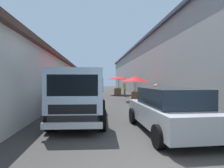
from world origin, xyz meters
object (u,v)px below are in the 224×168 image
object	(u,v)px
fruit_stall_mid_lane	(118,80)
hatchback_car	(169,110)
fruit_stall_near_left	(88,81)
delivery_truck	(79,98)
vendor_by_crates	(125,88)
fruit_stall_far_right	(72,82)
vendor_in_shade	(156,97)
plastic_stool	(86,100)
fruit_stall_near_right	(135,82)

from	to	relation	value
fruit_stall_mid_lane	hatchback_car	world-z (taller)	fruit_stall_mid_lane
fruit_stall_near_left	delivery_truck	size ratio (longest dim) A/B	0.48
vendor_by_crates	fruit_stall_near_left	bearing A→B (deg)	114.26
fruit_stall_far_right	vendor_in_shade	world-z (taller)	fruit_stall_far_right
plastic_stool	fruit_stall_mid_lane	bearing A→B (deg)	-23.37
fruit_stall_near_left	hatchback_car	xyz separation A→B (m)	(-11.56, -3.04, -1.00)
fruit_stall_near_left	fruit_stall_near_right	world-z (taller)	fruit_stall_near_left
fruit_stall_far_right	vendor_in_shade	xyz separation A→B (m)	(-1.68, -4.30, -0.77)
fruit_stall_far_right	hatchback_car	bearing A→B (deg)	-140.95
fruit_stall_near_right	plastic_stool	bearing A→B (deg)	107.81
fruit_stall_near_left	hatchback_car	world-z (taller)	fruit_stall_near_left
fruit_stall_near_right	vendor_in_shade	size ratio (longest dim) A/B	1.54
vendor_by_crates	plastic_stool	world-z (taller)	vendor_by_crates
fruit_stall_near_right	fruit_stall_mid_lane	xyz separation A→B (m)	(6.91, 0.47, 0.24)
vendor_by_crates	plastic_stool	xyz separation A→B (m)	(-5.85, 3.91, -0.60)
fruit_stall_far_right	delivery_truck	xyz separation A→B (m)	(-3.47, -0.72, -0.61)
fruit_stall_near_right	fruit_stall_far_right	size ratio (longest dim) A/B	0.91
fruit_stall_mid_lane	vendor_by_crates	world-z (taller)	fruit_stall_mid_lane
hatchback_car	vendor_in_shade	size ratio (longest dim) A/B	2.56
fruit_stall_far_right	plastic_stool	distance (m)	3.24
hatchback_car	delivery_truck	xyz separation A→B (m)	(1.08, 2.98, 0.30)
vendor_in_shade	fruit_stall_near_right	bearing A→B (deg)	-3.07
vendor_by_crates	delivery_truck	bearing A→B (deg)	162.74
vendor_in_shade	plastic_stool	xyz separation A→B (m)	(4.57, 3.70, -0.55)
vendor_by_crates	hatchback_car	bearing A→B (deg)	176.48
hatchback_car	vendor_in_shade	distance (m)	2.95
fruit_stall_far_right	fruit_stall_mid_lane	xyz separation A→B (m)	(11.09, -4.15, 0.21)
hatchback_car	fruit_stall_near_left	bearing A→B (deg)	14.71
fruit_stall_near_left	plastic_stool	xyz separation A→B (m)	(-4.12, 0.05, -1.41)
fruit_stall_far_right	delivery_truck	size ratio (longest dim) A/B	0.53
vendor_by_crates	fruit_stall_far_right	bearing A→B (deg)	152.69
fruit_stall_near_left	vendor_in_shade	bearing A→B (deg)	-157.24
hatchback_car	vendor_by_crates	distance (m)	13.33
fruit_stall_near_left	delivery_truck	bearing A→B (deg)	-179.69
fruit_stall_near_left	fruit_stall_mid_lane	distance (m)	5.37
vendor_by_crates	vendor_in_shade	distance (m)	10.42
fruit_stall_near_right	fruit_stall_far_right	xyz separation A→B (m)	(-4.18, 4.62, 0.04)
vendor_in_shade	hatchback_car	bearing A→B (deg)	168.11
fruit_stall_near_right	fruit_stall_mid_lane	world-z (taller)	fruit_stall_mid_lane
fruit_stall_near_right	fruit_stall_far_right	distance (m)	6.23
fruit_stall_near_left	vendor_in_shade	distance (m)	9.45
fruit_stall_far_right	fruit_stall_mid_lane	bearing A→B (deg)	-20.52
fruit_stall_near_left	fruit_stall_far_right	distance (m)	7.04
fruit_stall_near_right	fruit_stall_mid_lane	bearing A→B (deg)	3.89
fruit_stall_near_left	plastic_stool	distance (m)	4.35
fruit_stall_near_left	vendor_in_shade	size ratio (longest dim) A/B	1.54
fruit_stall_far_right	plastic_stool	xyz separation A→B (m)	(2.89, -0.61, -1.33)
fruit_stall_near_right	vendor_by_crates	size ratio (longest dim) A/B	1.48
fruit_stall_far_right	vendor_in_shade	bearing A→B (deg)	-111.27
vendor_by_crates	vendor_in_shade	size ratio (longest dim) A/B	1.04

